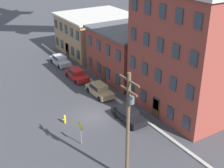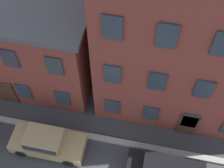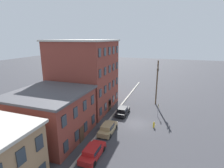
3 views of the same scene
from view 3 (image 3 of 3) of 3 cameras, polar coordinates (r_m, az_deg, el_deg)
The scene contains 10 objects.
ground_plane at distance 30.49m, azimuth 7.59°, elevation -12.62°, with size 200.00×200.00×0.00m, color #38383D.
kerb_strip at distance 31.51m, azimuth -0.60°, elevation -11.37°, with size 56.00×0.36×0.16m, color #9E998E.
apartment_midblock at distance 26.84m, azimuth -19.22°, elevation -9.23°, with size 10.50×9.99×6.81m.
apartment_far at distance 35.26m, azimuth -8.95°, elevation 2.95°, with size 12.01×11.06×13.68m.
car_red at distance 22.60m, azimuth -6.39°, elevation -21.10°, with size 4.40×1.92×1.43m.
car_tan at distance 27.33m, azimuth -1.38°, elevation -14.14°, with size 4.40×1.92×1.43m.
car_black at distance 33.22m, azimuth 3.48°, elevation -8.69°, with size 4.40×1.92×1.43m.
caution_sign at distance 33.05m, azimuth 14.86°, elevation -7.53°, with size 0.99×0.08×2.54m.
utility_pole at distance 38.07m, azimuth 14.50°, elevation 1.21°, with size 2.40×0.44×9.53m.
fire_hydrant at distance 29.58m, azimuth 13.51°, elevation -12.78°, with size 0.24×0.34×0.96m.
Camera 3 is at (-26.64, -5.05, 13.95)m, focal length 28.00 mm.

